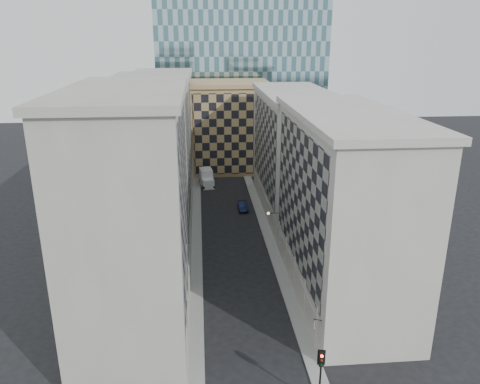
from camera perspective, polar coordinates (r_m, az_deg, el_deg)
sidewalk_west at (r=67.94m, az=-5.32°, el=-5.85°), size 1.50×100.00×0.15m
sidewalk_east at (r=68.61m, az=3.52°, el=-5.54°), size 1.50×100.00×0.15m
bldg_left_a at (r=46.32m, az=-12.76°, el=-2.49°), size 10.80×22.80×23.70m
bldg_left_b at (r=67.31m, az=-10.41°, el=3.87°), size 10.80×22.80×22.70m
bldg_left_c at (r=88.80m, az=-9.17°, el=7.17°), size 10.80×22.80×21.70m
bldg_right_a at (r=52.39m, az=12.24°, el=-1.70°), size 10.80×26.80×20.70m
bldg_right_b at (r=77.59m, az=6.52°, el=4.89°), size 10.80×28.80×19.70m
tan_block at (r=101.68m, az=-1.32°, el=8.06°), size 16.80×14.80×18.80m
church_tower at (r=113.93m, az=-2.93°, el=18.04°), size 7.20×7.20×51.50m
flagpoles_left at (r=42.92m, az=-6.55°, el=-9.51°), size 0.10×6.33×2.33m
bracket_lamp at (r=60.64m, az=3.64°, el=-2.61°), size 1.98×0.36×0.36m
traffic_light at (r=39.34m, az=9.84°, el=-20.21°), size 0.61×0.57×4.90m
box_truck at (r=91.86m, az=-4.10°, el=1.65°), size 2.97×5.86×3.08m
dark_car at (r=78.89m, az=0.32°, el=-1.71°), size 1.49×4.25×1.40m
shop_sign at (r=43.62m, az=9.18°, el=-15.53°), size 0.75×0.66×0.78m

